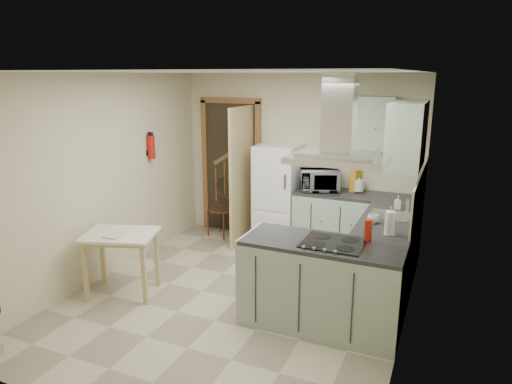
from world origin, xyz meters
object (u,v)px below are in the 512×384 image
at_px(drop_leaf_table, 122,264).
at_px(bentwood_chair, 221,209).
at_px(extractor_hood, 337,159).
at_px(microwave, 320,180).
at_px(peninsula, 322,284).
at_px(fridge, 278,196).

bearing_deg(drop_leaf_table, bentwood_chair, 68.14).
distance_m(extractor_hood, microwave, 2.18).
xyz_separation_m(peninsula, extractor_hood, (0.10, 0.00, 1.27)).
bearing_deg(peninsula, microwave, 106.96).
bearing_deg(extractor_hood, drop_leaf_table, -174.40).
bearing_deg(extractor_hood, fridge, 123.79).
bearing_deg(fridge, microwave, -2.84).
bearing_deg(extractor_hood, microwave, 109.61).
distance_m(bentwood_chair, microwave, 1.69).
height_order(fridge, extractor_hood, extractor_hood).
xyz_separation_m(peninsula, microwave, (-0.59, 1.95, 0.60)).
relative_size(fridge, extractor_hood, 1.67).
bearing_deg(bentwood_chair, peninsula, -32.83).
distance_m(drop_leaf_table, microwave, 2.85).
relative_size(drop_leaf_table, bentwood_chair, 0.92).
bearing_deg(peninsula, extractor_hood, 0.00).
bearing_deg(bentwood_chair, fridge, 9.75).
bearing_deg(fridge, drop_leaf_table, -115.69).
bearing_deg(extractor_hood, peninsula, 180.00).
relative_size(extractor_hood, microwave, 1.69).
xyz_separation_m(drop_leaf_table, microwave, (1.70, 2.18, 0.68)).
height_order(fridge, drop_leaf_table, fridge).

